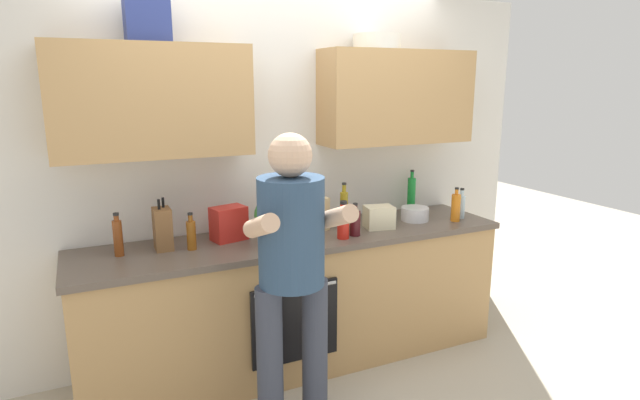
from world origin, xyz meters
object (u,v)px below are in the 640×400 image
(bottle_juice, at_px, (456,207))
(bottle_water, at_px, (461,206))
(potted_herb, at_px, (271,217))
(bottle_soda, at_px, (411,194))
(bottle_hotsauce, at_px, (343,222))
(grocery_bag_bread, at_px, (307,214))
(grocery_bag_rice, at_px, (379,217))
(cup_coffee, at_px, (345,216))
(mixing_bowl, at_px, (415,214))
(person_standing, at_px, (292,264))
(bottle_syrup, at_px, (191,234))
(grocery_bag_crisps, at_px, (229,223))
(bottle_vinegar, at_px, (118,237))
(bottle_oil, at_px, (344,209))
(bottle_wine, at_px, (355,223))
(knife_block, at_px, (163,229))

(bottle_juice, xyz_separation_m, bottle_water, (0.09, 0.05, -0.01))
(potted_herb, bearing_deg, bottle_soda, 14.48)
(bottle_hotsauce, xyz_separation_m, potted_herb, (-0.46, 0.07, 0.07))
(bottle_water, distance_m, grocery_bag_bread, 1.17)
(bottle_juice, bearing_deg, grocery_bag_rice, 172.52)
(grocery_bag_bread, bearing_deg, cup_coffee, 6.67)
(bottle_soda, bearing_deg, bottle_hotsauce, -153.74)
(mixing_bowl, bearing_deg, cup_coffee, 165.28)
(person_standing, height_order, bottle_syrup, person_standing)
(bottle_syrup, height_order, grocery_bag_crisps, bottle_syrup)
(potted_herb, bearing_deg, person_standing, -99.25)
(bottle_vinegar, height_order, grocery_bag_rice, bottle_vinegar)
(grocery_bag_crisps, bearing_deg, cup_coffee, 2.06)
(bottle_hotsauce, bearing_deg, bottle_vinegar, 169.69)
(bottle_water, bearing_deg, bottle_juice, -152.27)
(bottle_hotsauce, bearing_deg, mixing_bowl, 14.66)
(grocery_bag_crisps, bearing_deg, bottle_oil, -6.29)
(bottle_water, bearing_deg, grocery_bag_crisps, 173.34)
(bottle_hotsauce, distance_m, bottle_soda, 0.88)
(bottle_syrup, bearing_deg, bottle_water, -2.99)
(mixing_bowl, bearing_deg, grocery_bag_crisps, 175.75)
(bottle_hotsauce, height_order, bottle_soda, bottle_soda)
(mixing_bowl, distance_m, grocery_bag_rice, 0.35)
(bottle_soda, height_order, grocery_bag_bread, bottle_soda)
(bottle_juice, bearing_deg, grocery_bag_bread, 167.32)
(cup_coffee, bearing_deg, bottle_wine, -105.48)
(person_standing, bearing_deg, bottle_oil, 46.24)
(person_standing, distance_m, knife_block, 0.92)
(bottle_water, distance_m, grocery_bag_crisps, 1.70)
(person_standing, relative_size, bottle_soda, 5.01)
(bottle_juice, relative_size, bottle_vinegar, 0.97)
(bottle_soda, xyz_separation_m, potted_herb, (-1.25, -0.32, 0.04))
(bottle_hotsauce, relative_size, grocery_bag_bread, 0.97)
(person_standing, relative_size, bottle_water, 7.30)
(bottle_oil, height_order, grocery_bag_bread, bottle_oil)
(bottle_hotsauce, xyz_separation_m, grocery_bag_rice, (0.33, 0.11, -0.03))
(grocery_bag_bread, height_order, grocery_bag_crisps, grocery_bag_bread)
(person_standing, xyz_separation_m, knife_block, (-0.53, 0.75, 0.06))
(bottle_hotsauce, xyz_separation_m, bottle_vinegar, (-1.33, 0.24, 0.01))
(bottle_water, relative_size, knife_block, 0.72)
(bottle_wine, height_order, bottle_vinegar, bottle_vinegar)
(bottle_hotsauce, bearing_deg, potted_herb, 171.77)
(person_standing, distance_m, bottle_oil, 0.95)
(bottle_soda, distance_m, grocery_bag_bread, 0.93)
(grocery_bag_bread, bearing_deg, bottle_juice, -12.68)
(person_standing, xyz_separation_m, bottle_wine, (0.65, 0.52, 0.01))
(bottle_soda, bearing_deg, bottle_wine, -152.09)
(bottle_vinegar, distance_m, grocery_bag_crisps, 0.66)
(cup_coffee, distance_m, mixing_bowl, 0.52)
(bottle_juice, distance_m, bottle_water, 0.10)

